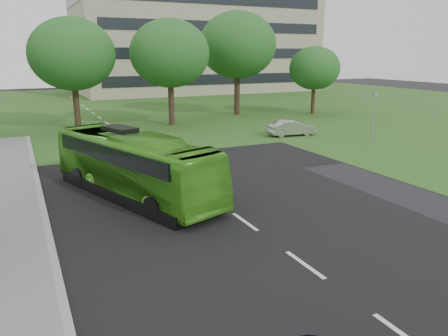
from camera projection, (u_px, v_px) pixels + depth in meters
name	position (u px, v px, depth m)	size (l,w,h in m)	color
ground	(271.00, 241.00, 15.44)	(160.00, 160.00, 0.00)	black
street_surfaces	(120.00, 136.00, 35.15)	(120.00, 120.00, 0.15)	black
office_building	(195.00, 18.00, 75.51)	(40.10, 20.10, 25.00)	tan
tree_park_b	(72.00, 54.00, 36.98)	(7.22, 7.22, 9.47)	black
tree_park_c	(170.00, 54.00, 39.06)	(7.15, 7.15, 9.50)	black
tree_park_d	(237.00, 45.00, 45.81)	(8.16, 8.16, 10.79)	black
tree_park_e	(315.00, 68.00, 46.89)	(5.43, 5.43, 7.23)	black
bus	(134.00, 165.00, 20.04)	(2.45, 10.48, 2.92)	#4AAA23
sedan	(291.00, 128.00, 35.20)	(1.36, 3.89, 1.28)	#AAAAAE
camera_pole	(374.00, 111.00, 31.96)	(0.38, 0.36, 3.68)	gray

